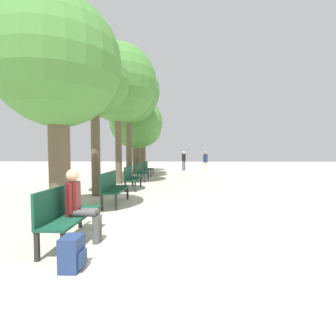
# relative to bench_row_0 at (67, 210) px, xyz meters

# --- Properties ---
(ground_plane) EXTENTS (80.00, 80.00, 0.00)m
(ground_plane) POSITION_rel_bench_row_0_xyz_m (2.01, -0.04, -0.54)
(ground_plane) COLOR beige
(bench_row_0) EXTENTS (0.46, 1.74, 0.95)m
(bench_row_0) POSITION_rel_bench_row_0_xyz_m (0.00, 0.00, 0.00)
(bench_row_0) COLOR #144733
(bench_row_0) RESTS_ON ground_plane
(bench_row_1) EXTENTS (0.46, 1.74, 0.95)m
(bench_row_1) POSITION_rel_bench_row_0_xyz_m (0.00, 3.22, 0.00)
(bench_row_1) COLOR #144733
(bench_row_1) RESTS_ON ground_plane
(bench_row_2) EXTENTS (0.46, 1.74, 0.95)m
(bench_row_2) POSITION_rel_bench_row_0_xyz_m (0.00, 6.43, 0.00)
(bench_row_2) COLOR #144733
(bench_row_2) RESTS_ON ground_plane
(bench_row_3) EXTENTS (0.46, 1.74, 0.95)m
(bench_row_3) POSITION_rel_bench_row_0_xyz_m (0.00, 9.65, 0.00)
(bench_row_3) COLOR #144733
(bench_row_3) RESTS_ON ground_plane
(bench_row_4) EXTENTS (0.46, 1.74, 0.95)m
(bench_row_4) POSITION_rel_bench_row_0_xyz_m (0.00, 12.86, 0.00)
(bench_row_4) COLOR #144733
(bench_row_4) RESTS_ON ground_plane
(tree_row_0) EXTENTS (3.00, 3.00, 5.12)m
(tree_row_0) POSITION_rel_bench_row_0_xyz_m (-0.94, 1.84, 3.03)
(tree_row_0) COLOR brown
(tree_row_0) RESTS_ON ground_plane
(tree_row_1) EXTENTS (2.38, 2.38, 5.17)m
(tree_row_1) POSITION_rel_bench_row_0_xyz_m (-0.94, 4.70, 3.38)
(tree_row_1) COLOR brown
(tree_row_1) RESTS_ON ground_plane
(tree_row_2) EXTENTS (3.73, 3.73, 6.73)m
(tree_row_2) POSITION_rel_bench_row_0_xyz_m (-0.94, 8.37, 4.30)
(tree_row_2) COLOR brown
(tree_row_2) RESTS_ON ground_plane
(tree_row_3) EXTENTS (3.67, 3.67, 6.95)m
(tree_row_3) POSITION_rel_bench_row_0_xyz_m (-0.94, 11.24, 4.54)
(tree_row_3) COLOR brown
(tree_row_3) RESTS_ON ground_plane
(tree_row_4) EXTENTS (3.69, 3.69, 5.49)m
(tree_row_4) POSITION_rel_bench_row_0_xyz_m (-0.94, 14.10, 3.07)
(tree_row_4) COLOR brown
(tree_row_4) RESTS_ON ground_plane
(tree_row_5) EXTENTS (3.23, 3.23, 5.25)m
(tree_row_5) POSITION_rel_bench_row_0_xyz_m (-0.94, 17.54, 3.04)
(tree_row_5) COLOR brown
(tree_row_5) RESTS_ON ground_plane
(person_seated) EXTENTS (0.57, 0.32, 1.24)m
(person_seated) POSITION_rel_bench_row_0_xyz_m (0.24, -0.03, 0.12)
(person_seated) COLOR #4C4C4C
(person_seated) RESTS_ON ground_plane
(backpack) EXTENTS (0.28, 0.34, 0.44)m
(backpack) POSITION_rel_bench_row_0_xyz_m (0.51, -1.07, -0.33)
(backpack) COLOR navy
(backpack) RESTS_ON ground_plane
(pedestrian_near) EXTENTS (0.33, 0.22, 1.63)m
(pedestrian_near) POSITION_rel_bench_row_0_xyz_m (2.54, 18.05, 0.39)
(pedestrian_near) COLOR #384260
(pedestrian_near) RESTS_ON ground_plane
(pedestrian_mid) EXTENTS (0.33, 0.29, 1.62)m
(pedestrian_mid) POSITION_rel_bench_row_0_xyz_m (4.03, 14.82, 0.38)
(pedestrian_mid) COLOR beige
(pedestrian_mid) RESTS_ON ground_plane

